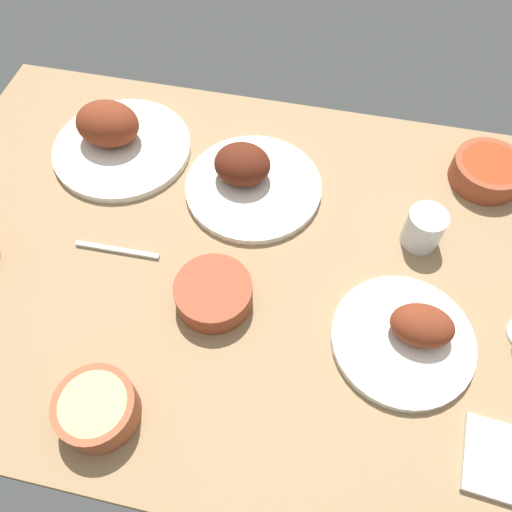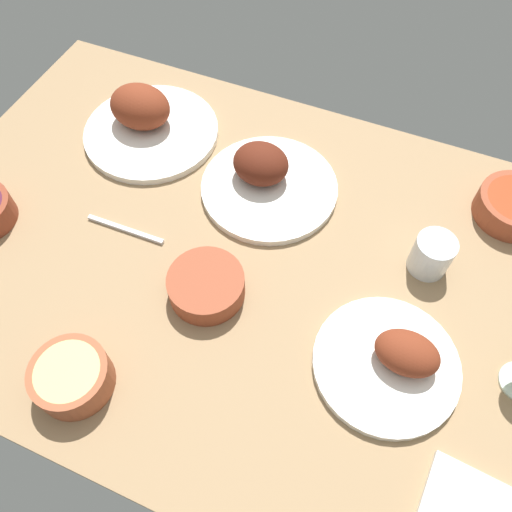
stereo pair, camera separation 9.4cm
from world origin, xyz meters
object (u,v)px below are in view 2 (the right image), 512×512
plate_center_main (393,361)px  fork_loose (125,229)px  bowl_pasta (72,376)px  plate_near_viewer (146,120)px  bowl_cream (206,285)px  plate_far_side (266,178)px  water_tumbler (432,255)px

plate_center_main → fork_loose: size_ratio=1.47×
bowl_pasta → fork_loose: (-8.60, 29.85, -2.80)cm
plate_near_viewer → bowl_cream: 44.48cm
bowl_pasta → plate_far_side: bearing=76.3°
plate_center_main → water_tumbler: bearing=87.0°
water_tumbler → fork_loose: water_tumbler is taller
plate_center_main → plate_near_viewer: size_ratio=0.82×
bowl_pasta → water_tumbler: (47.89, 44.89, 0.68)cm
bowl_pasta → water_tumbler: size_ratio=1.63×
plate_far_side → bowl_pasta: 52.70cm
plate_center_main → plate_far_side: bearing=140.7°
plate_center_main → water_tumbler: 21.84cm
plate_center_main → fork_loose: (-55.35, 6.70, -1.61)cm
bowl_pasta → bowl_cream: size_ratio=0.91×
plate_far_side → fork_loose: plate_far_side is taller
plate_near_viewer → plate_far_side: plate_near_viewer is taller
bowl_cream → fork_loose: bearing=163.5°
bowl_cream → fork_loose: bowl_cream is taller
bowl_cream → water_tumbler: water_tumbler is taller
plate_far_side → fork_loose: bearing=-134.7°
fork_loose → water_tumbler: bearing=-166.4°
bowl_pasta → bowl_cream: bearing=62.5°
plate_near_viewer → bowl_cream: plate_near_viewer is taller
bowl_pasta → fork_loose: bowl_pasta is taller
plate_near_viewer → fork_loose: 28.01cm
plate_far_side → fork_loose: 30.10cm
plate_center_main → bowl_cream: size_ratio=1.77×
plate_far_side → water_tumbler: plate_far_side is taller
water_tumbler → fork_loose: size_ratio=0.47×
plate_near_viewer → bowl_pasta: size_ratio=2.37×
plate_near_viewer → bowl_pasta: (18.23, -56.01, -0.03)cm
plate_far_side → water_tumbler: 35.94cm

